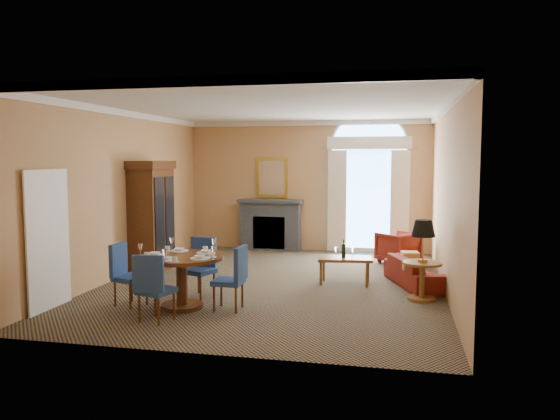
% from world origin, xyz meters
% --- Properties ---
extents(ground, '(7.50, 7.50, 0.00)m').
position_xyz_m(ground, '(0.00, 0.00, 0.00)').
color(ground, '#111538').
rests_on(ground, ground).
extents(room_envelope, '(6.04, 7.52, 3.45)m').
position_xyz_m(room_envelope, '(-0.03, 0.67, 2.51)').
color(room_envelope, tan).
rests_on(room_envelope, ground).
extents(armoire, '(0.64, 1.14, 2.23)m').
position_xyz_m(armoire, '(-2.72, 0.65, 1.08)').
color(armoire, '#3E210E').
rests_on(armoire, ground).
extents(dining_table, '(1.29, 1.29, 1.01)m').
position_xyz_m(dining_table, '(-1.00, -1.94, 0.60)').
color(dining_table, '#3E210E').
rests_on(dining_table, ground).
extents(dining_chair_north, '(0.56, 0.56, 0.97)m').
position_xyz_m(dining_chair_north, '(-0.98, -1.15, 0.55)').
color(dining_chair_north, navy).
rests_on(dining_chair_north, ground).
extents(dining_chair_south, '(0.53, 0.53, 0.97)m').
position_xyz_m(dining_chair_south, '(-1.11, -2.74, 0.55)').
color(dining_chair_south, navy).
rests_on(dining_chair_south, ground).
extents(dining_chair_east, '(0.46, 0.45, 0.97)m').
position_xyz_m(dining_chair_east, '(-0.19, -1.88, 0.55)').
color(dining_chair_east, navy).
rests_on(dining_chair_east, ground).
extents(dining_chair_west, '(0.56, 0.56, 0.97)m').
position_xyz_m(dining_chair_west, '(-1.93, -1.98, 0.55)').
color(dining_chair_west, navy).
rests_on(dining_chair_west, ground).
extents(sofa, '(1.20, 1.83, 0.50)m').
position_xyz_m(sofa, '(2.55, 0.32, 0.25)').
color(sofa, maroon).
rests_on(sofa, ground).
extents(armchair, '(1.06, 1.06, 0.69)m').
position_xyz_m(armchair, '(2.22, 2.41, 0.34)').
color(armchair, maroon).
rests_on(armchair, ground).
extents(coffee_table, '(1.04, 0.67, 0.83)m').
position_xyz_m(coffee_table, '(1.27, 0.18, 0.45)').
color(coffee_table, brown).
rests_on(coffee_table, ground).
extents(side_table, '(0.62, 0.62, 1.28)m').
position_xyz_m(side_table, '(2.60, -0.67, 0.82)').
color(side_table, brown).
rests_on(side_table, ground).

